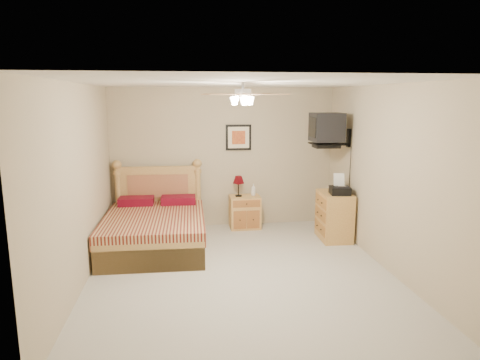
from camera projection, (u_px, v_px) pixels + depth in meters
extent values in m
plane|color=#AAA699|center=(241.00, 272.00, 5.77)|extent=(4.50, 4.50, 0.00)
cube|color=white|center=(241.00, 83.00, 5.30)|extent=(4.00, 4.50, 0.04)
cube|color=tan|center=(224.00, 158.00, 7.72)|extent=(4.00, 0.04, 2.50)
cube|color=tan|center=(280.00, 236.00, 3.35)|extent=(4.00, 0.04, 2.50)
cube|color=tan|center=(80.00, 186.00, 5.27)|extent=(0.04, 4.50, 2.50)
cube|color=tan|center=(386.00, 178.00, 5.80)|extent=(0.04, 4.50, 2.50)
cube|color=#BE893C|center=(245.00, 212.00, 7.71)|extent=(0.54, 0.41, 0.59)
imported|color=silver|center=(253.00, 190.00, 7.70)|extent=(0.09, 0.09, 0.21)
cube|color=black|center=(238.00, 137.00, 7.67)|extent=(0.46, 0.04, 0.46)
cube|color=#A06F31|center=(334.00, 216.00, 7.07)|extent=(0.49, 0.69, 0.79)
imported|color=#BCAE93|center=(331.00, 189.00, 7.21)|extent=(0.26, 0.31, 0.03)
imported|color=gray|center=(330.00, 187.00, 7.24)|extent=(0.29, 0.35, 0.02)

